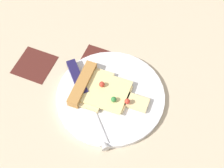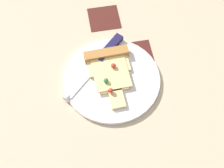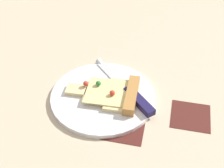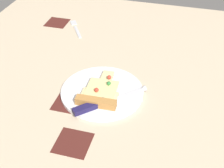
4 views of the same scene
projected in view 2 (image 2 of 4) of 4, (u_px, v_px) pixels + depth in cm
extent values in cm
cube|color=#C6B293|center=(82.00, 93.00, 88.98)|extent=(139.84, 139.84, 3.00)
cube|color=#4C1E19|center=(136.00, 55.00, 93.15)|extent=(9.00, 9.00, 0.20)
cube|color=#4C1E19|center=(104.00, 19.00, 99.51)|extent=(9.00, 9.00, 0.20)
cylinder|color=silver|center=(112.00, 79.00, 88.60)|extent=(25.50, 25.50, 1.16)
cube|color=beige|center=(109.00, 65.00, 89.56)|extent=(6.37, 11.20, 1.00)
cube|color=beige|center=(113.00, 82.00, 86.94)|extent=(5.84, 7.38, 1.00)
cube|color=beige|center=(117.00, 99.00, 84.56)|extent=(5.32, 3.77, 1.00)
cube|color=#EDD88C|center=(111.00, 73.00, 87.57)|extent=(10.30, 9.53, 0.30)
cube|color=#B27A3D|center=(106.00, 54.00, 90.47)|extent=(3.00, 12.08, 2.20)
sphere|color=red|center=(113.00, 66.00, 87.68)|extent=(1.31, 1.31, 1.31)
sphere|color=red|center=(111.00, 90.00, 84.14)|extent=(1.27, 1.27, 1.27)
sphere|color=#2D7A38|center=(106.00, 81.00, 85.51)|extent=(1.27, 1.27, 1.27)
cube|color=silver|center=(83.00, 80.00, 87.62)|extent=(9.80, 10.00, 0.30)
cone|color=silver|center=(68.00, 97.00, 85.25)|extent=(2.83, 2.83, 2.00)
cube|color=#1E1947|center=(110.00, 48.00, 91.80)|extent=(8.55, 8.71, 1.60)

